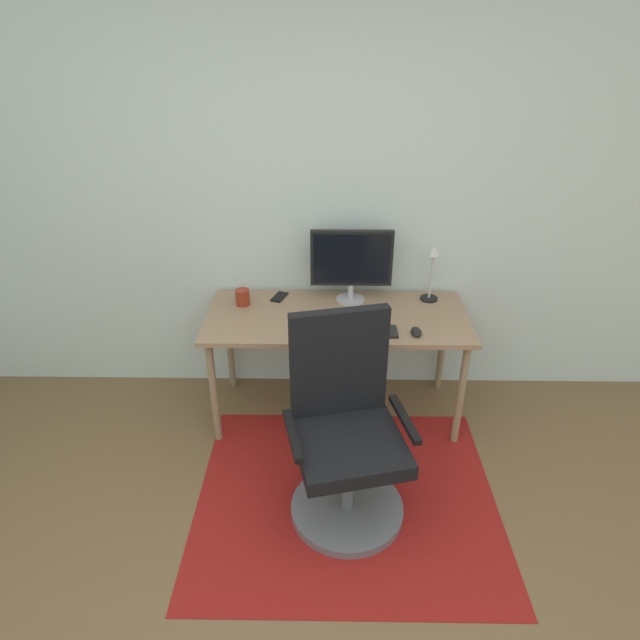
% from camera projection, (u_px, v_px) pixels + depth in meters
% --- Properties ---
extents(wall_back, '(6.00, 0.10, 2.60)m').
position_uv_depth(wall_back, '(317.00, 201.00, 3.31)').
color(wall_back, silver).
rests_on(wall_back, ground).
extents(area_rug, '(1.60, 1.39, 0.01)m').
position_uv_depth(area_rug, '(346.00, 497.00, 2.90)').
color(area_rug, maroon).
rests_on(area_rug, ground).
extents(desk, '(1.57, 0.69, 0.72)m').
position_uv_depth(desk, '(337.00, 325.00, 3.25)').
color(desk, '#977657').
rests_on(desk, ground).
extents(monitor, '(0.50, 0.18, 0.46)m').
position_uv_depth(monitor, '(351.00, 261.00, 3.27)').
color(monitor, '#B2B2B7').
rests_on(monitor, desk).
extents(keyboard, '(0.43, 0.13, 0.02)m').
position_uv_depth(keyboard, '(359.00, 331.00, 3.02)').
color(keyboard, black).
rests_on(keyboard, desk).
extents(computer_mouse, '(0.06, 0.10, 0.03)m').
position_uv_depth(computer_mouse, '(416.00, 332.00, 3.00)').
color(computer_mouse, black).
rests_on(computer_mouse, desk).
extents(coffee_cup, '(0.09, 0.09, 0.10)m').
position_uv_depth(coffee_cup, '(243.00, 297.00, 3.32)').
color(coffee_cup, maroon).
rests_on(coffee_cup, desk).
extents(cell_phone, '(0.11, 0.15, 0.01)m').
position_uv_depth(cell_phone, '(279.00, 297.00, 3.42)').
color(cell_phone, black).
rests_on(cell_phone, desk).
extents(desk_lamp, '(0.11, 0.11, 0.36)m').
position_uv_depth(desk_lamp, '(432.00, 267.00, 3.30)').
color(desk_lamp, black).
rests_on(desk_lamp, desk).
extents(office_chair, '(0.66, 0.61, 1.08)m').
position_uv_depth(office_chair, '(345.00, 441.00, 2.67)').
color(office_chair, slate).
rests_on(office_chair, ground).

